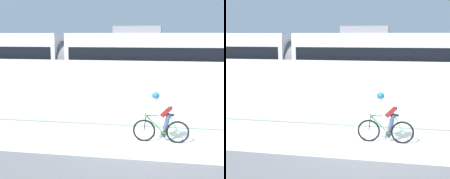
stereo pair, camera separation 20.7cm
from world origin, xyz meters
The scene contains 8 objects.
ground_plane centered at (0.00, 0.00, 0.00)m, with size 200.00×200.00×0.00m, color slate.
bike_path_deck centered at (0.00, 0.00, 0.01)m, with size 32.00×3.20×0.01m, color silver.
glass_parapet centered at (0.00, 1.85, 0.52)m, with size 32.00×0.05×1.05m, color #ADC6C1.
concrete_barrier_wall centered at (0.00, 3.65, 1.13)m, with size 32.00×0.36×2.27m, color silver.
tram_rail_near centered at (0.00, 6.13, 0.00)m, with size 32.00×0.08×0.01m, color #595654.
tram_rail_far centered at (0.00, 7.57, 0.00)m, with size 32.00×0.08×0.01m, color #595654.
tram centered at (-4.75, 6.85, 1.89)m, with size 22.56×2.54×3.81m.
cyclist_on_bike centered at (0.51, 0.00, 0.78)m, with size 1.77×0.58×1.61m.
Camera 1 is at (0.73, -9.96, 3.34)m, focal length 52.06 mm.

